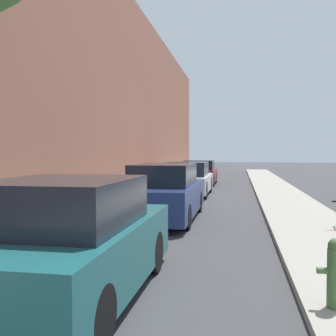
{
  "coord_description": "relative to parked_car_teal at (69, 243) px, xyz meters",
  "views": [
    {
      "loc": [
        1.18,
        1.54,
        1.83
      ],
      "look_at": [
        -0.61,
        11.49,
        1.43
      ],
      "focal_mm": 42.25,
      "sensor_mm": 36.0,
      "label": 1
    }
  ],
  "objects": [
    {
      "name": "ground_plane",
      "position": [
        0.89,
        9.89,
        -0.71
      ],
      "size": [
        120.0,
        120.0,
        0.0
      ],
      "primitive_type": "plane",
      "color": "#3D3D3F"
    },
    {
      "name": "sidewalk_left",
      "position": [
        -2.01,
        9.89,
        -0.65
      ],
      "size": [
        2.0,
        52.0,
        0.12
      ],
      "color": "#9E998E",
      "rests_on": "ground"
    },
    {
      "name": "sidewalk_right",
      "position": [
        3.79,
        9.89,
        -0.65
      ],
      "size": [
        2.0,
        52.0,
        0.12
      ],
      "color": "#9E998E",
      "rests_on": "ground"
    },
    {
      "name": "building_facade_left",
      "position": [
        -3.36,
        9.89,
        3.94
      ],
      "size": [
        0.7,
        52.0,
        9.29
      ],
      "color": "#9E604C",
      "rests_on": "ground"
    },
    {
      "name": "parked_car_teal",
      "position": [
        0.0,
        0.0,
        0.0
      ],
      "size": [
        1.8,
        3.91,
        1.51
      ],
      "color": "black",
      "rests_on": "ground"
    },
    {
      "name": "parked_car_navy",
      "position": [
        0.1,
        6.01,
        0.0
      ],
      "size": [
        1.71,
        4.58,
        1.51
      ],
      "color": "black",
      "rests_on": "ground"
    },
    {
      "name": "parked_car_white",
      "position": [
        -0.06,
        12.09,
        -0.03
      ],
      "size": [
        1.83,
        4.33,
        1.42
      ],
      "color": "black",
      "rests_on": "ground"
    },
    {
      "name": "parked_car_maroon",
      "position": [
        -0.12,
        17.83,
        -0.05
      ],
      "size": [
        1.81,
        3.94,
        1.38
      ],
      "color": "black",
      "rests_on": "ground"
    },
    {
      "name": "fire_hydrant",
      "position": [
        3.13,
        -0.04,
        -0.19
      ],
      "size": [
        0.39,
        0.18,
        0.77
      ],
      "color": "#47703D",
      "rests_on": "sidewalk_right"
    }
  ]
}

